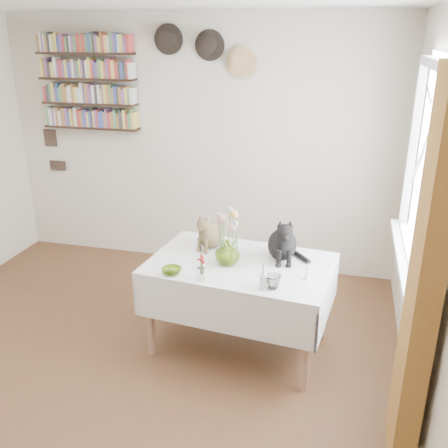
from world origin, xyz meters
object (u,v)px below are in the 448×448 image
(flower_vase, at_px, (227,252))
(bookshelf_unit, at_px, (88,83))
(dining_table, at_px, (240,284))
(black_cat, at_px, (283,236))
(tabby_cat, at_px, (211,229))

(flower_vase, relative_size, bookshelf_unit, 0.19)
(dining_table, distance_m, flower_vase, 0.29)
(dining_table, bearing_deg, flower_vase, -152.08)
(black_cat, relative_size, bookshelf_unit, 0.36)
(tabby_cat, xyz_separation_m, black_cat, (0.58, -0.08, 0.03))
(tabby_cat, bearing_deg, flower_vase, -37.49)
(bookshelf_unit, bearing_deg, tabby_cat, -35.66)
(flower_vase, bearing_deg, dining_table, 27.92)
(bookshelf_unit, bearing_deg, black_cat, -29.33)
(dining_table, xyz_separation_m, black_cat, (0.29, 0.15, 0.35))
(black_cat, relative_size, flower_vase, 1.88)
(tabby_cat, bearing_deg, bookshelf_unit, 160.47)
(dining_table, height_order, flower_vase, flower_vase)
(tabby_cat, distance_m, bookshelf_unit, 2.18)
(black_cat, height_order, bookshelf_unit, bookshelf_unit)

